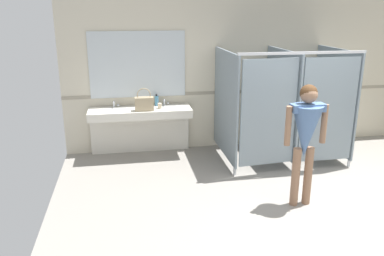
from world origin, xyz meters
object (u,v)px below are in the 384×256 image
at_px(paper_cup, 160,106).
at_px(soap_dispenser, 157,101).
at_px(person_standing, 306,131).
at_px(handbag, 144,103).

bearing_deg(paper_cup, soap_dispenser, 98.75).
height_order(person_standing, soap_dispenser, person_standing).
bearing_deg(handbag, person_standing, -46.74).
height_order(person_standing, handbag, person_standing).
bearing_deg(paper_cup, handbag, -162.39).
xyz_separation_m(handbag, paper_cup, (0.27, 0.09, -0.08)).
distance_m(handbag, soap_dispenser, 0.39).
relative_size(person_standing, handbag, 4.22).
bearing_deg(person_standing, soap_dispenser, 125.67).
bearing_deg(soap_dispenser, paper_cup, -81.25).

